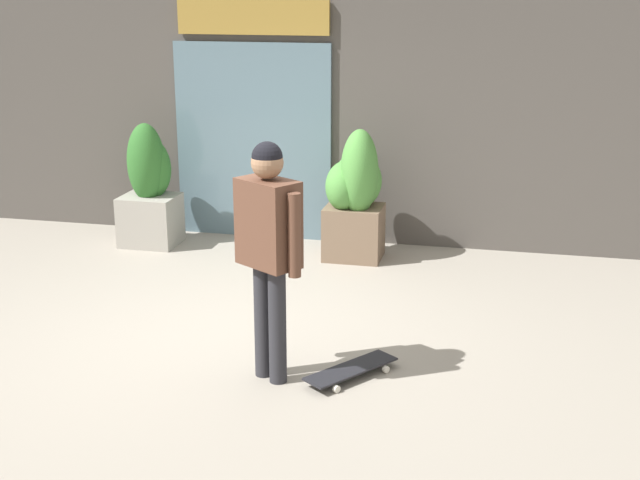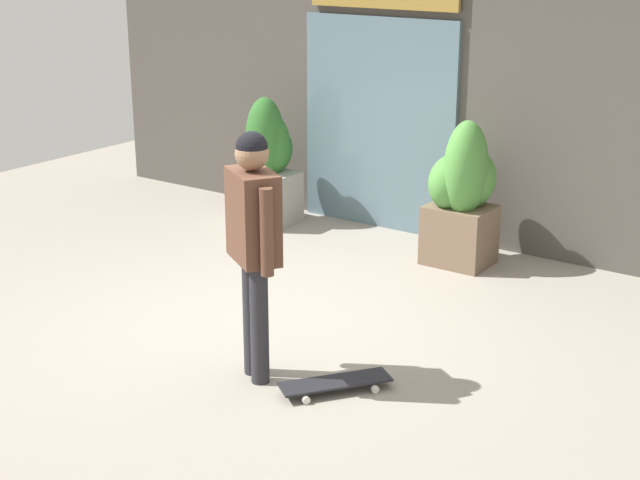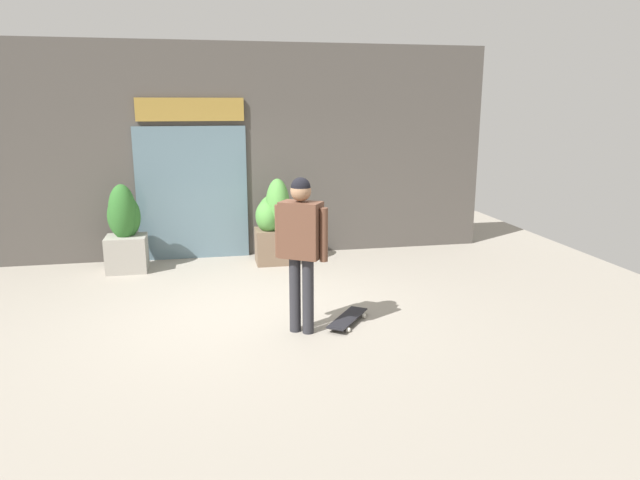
% 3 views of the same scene
% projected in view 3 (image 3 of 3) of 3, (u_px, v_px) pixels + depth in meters
% --- Properties ---
extents(ground_plane, '(12.00, 12.00, 0.00)m').
position_uv_depth(ground_plane, '(252.00, 313.00, 7.20)').
color(ground_plane, gray).
extents(building_facade, '(8.77, 0.31, 3.54)m').
position_uv_depth(building_facade, '(233.00, 153.00, 9.66)').
color(building_facade, '#4C4742').
rests_on(building_facade, ground_plane).
extents(skateboarder, '(0.54, 0.46, 1.78)m').
position_uv_depth(skateboarder, '(301.00, 238.00, 6.35)').
color(skateboarder, '#28282D').
rests_on(skateboarder, ground_plane).
extents(skateboard, '(0.64, 0.76, 0.08)m').
position_uv_depth(skateboard, '(348.00, 318.00, 6.84)').
color(skateboard, black).
rests_on(skateboard, ground_plane).
extents(planter_box_left, '(0.61, 0.66, 1.37)m').
position_uv_depth(planter_box_left, '(125.00, 228.00, 8.90)').
color(planter_box_left, gray).
rests_on(planter_box_left, ground_plane).
extents(planter_box_right, '(0.60, 0.69, 1.40)m').
position_uv_depth(planter_box_right, '(274.00, 221.00, 9.33)').
color(planter_box_right, brown).
rests_on(planter_box_right, ground_plane).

